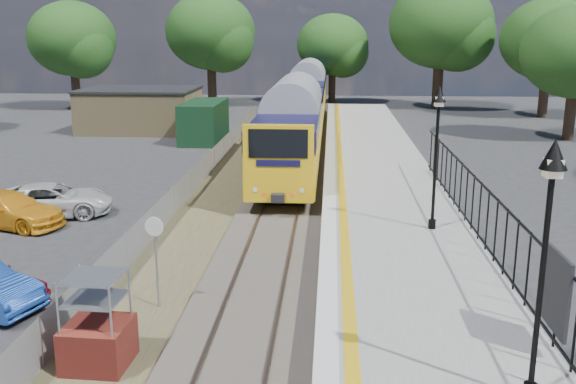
# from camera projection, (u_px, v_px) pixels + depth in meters

# --- Properties ---
(ground) EXTENTS (120.00, 120.00, 0.00)m
(ground) POSITION_uv_depth(u_px,v_px,m) (247.00, 332.00, 15.62)
(ground) COLOR #2D2D30
(ground) RESTS_ON ground
(track_bed) EXTENTS (5.90, 80.00, 0.29)m
(track_bed) POSITION_uv_depth(u_px,v_px,m) (267.00, 217.00, 24.99)
(track_bed) COLOR #473F38
(track_bed) RESTS_ON ground
(platform) EXTENTS (5.00, 70.00, 0.90)m
(platform) POSITION_uv_depth(u_px,v_px,m) (392.00, 223.00, 22.98)
(platform) COLOR gray
(platform) RESTS_ON ground
(platform_edge) EXTENTS (0.90, 70.00, 0.01)m
(platform_edge) POSITION_uv_depth(u_px,v_px,m) (334.00, 210.00, 23.01)
(platform_edge) COLOR silver
(platform_edge) RESTS_ON platform
(victorian_lamp_south) EXTENTS (0.44, 0.44, 4.60)m
(victorian_lamp_south) POSITION_uv_depth(u_px,v_px,m) (549.00, 212.00, 10.35)
(victorian_lamp_south) COLOR black
(victorian_lamp_south) RESTS_ON platform
(victorian_lamp_north) EXTENTS (0.44, 0.44, 4.60)m
(victorian_lamp_north) POSITION_uv_depth(u_px,v_px,m) (438.00, 125.00, 20.04)
(victorian_lamp_north) COLOR black
(victorian_lamp_north) RESTS_ON platform
(palisade_fence) EXTENTS (0.12, 26.00, 2.00)m
(palisade_fence) POSITION_uv_depth(u_px,v_px,m) (503.00, 238.00, 16.91)
(palisade_fence) COLOR black
(palisade_fence) RESTS_ON platform
(wire_fence) EXTENTS (0.06, 52.00, 1.20)m
(wire_fence) POSITION_uv_depth(u_px,v_px,m) (185.00, 189.00, 27.37)
(wire_fence) COLOR #999EA3
(wire_fence) RESTS_ON ground
(outbuilding) EXTENTS (10.80, 10.10, 3.12)m
(outbuilding) POSITION_uv_depth(u_px,v_px,m) (152.00, 112.00, 46.17)
(outbuilding) COLOR tan
(outbuilding) RESTS_ON ground
(tree_line) EXTENTS (56.80, 43.80, 11.88)m
(tree_line) POSITION_uv_depth(u_px,v_px,m) (326.00, 38.00, 54.57)
(tree_line) COLOR #332319
(tree_line) RESTS_ON ground
(train) EXTENTS (2.82, 40.83, 3.51)m
(train) POSITION_uv_depth(u_px,v_px,m) (303.00, 103.00, 44.04)
(train) COLOR yellow
(train) RESTS_ON ground
(brick_plinth) EXTENTS (1.39, 1.39, 2.15)m
(brick_plinth) POSITION_uv_depth(u_px,v_px,m) (97.00, 323.00, 13.77)
(brick_plinth) COLOR maroon
(brick_plinth) RESTS_ON ground
(speed_sign) EXTENTS (0.51, 0.15, 2.55)m
(speed_sign) POSITION_uv_depth(u_px,v_px,m) (156.00, 248.00, 16.52)
(speed_sign) COLOR #999EA3
(speed_sign) RESTS_ON ground
(car_yellow) EXTENTS (4.80, 2.94, 1.30)m
(car_yellow) POSITION_uv_depth(u_px,v_px,m) (8.00, 209.00, 24.03)
(car_yellow) COLOR orange
(car_yellow) RESTS_ON ground
(car_white) EXTENTS (5.09, 3.25, 1.31)m
(car_white) POSITION_uv_depth(u_px,v_px,m) (51.00, 200.00, 25.33)
(car_white) COLOR silver
(car_white) RESTS_ON ground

